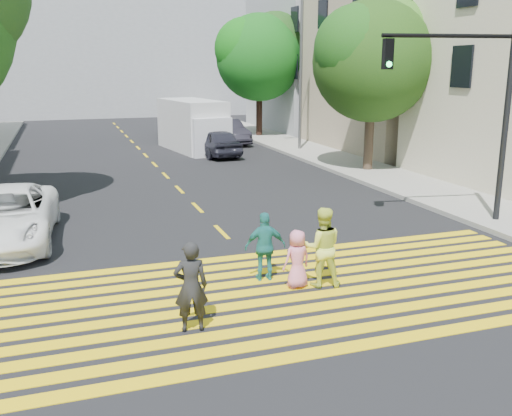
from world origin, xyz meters
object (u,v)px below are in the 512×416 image
tree_right_near (374,55)px  pedestrian_man (191,287)px  dark_car_parked (227,132)px  pedestrian_extra (265,247)px  white_sedan (4,217)px  pedestrian_woman (322,247)px  dark_car_near (216,142)px  tree_right_far (260,53)px  white_van (194,127)px  traffic_signal (473,97)px  silver_car (172,125)px  pedestrian_child (297,259)px

tree_right_near → pedestrian_man: size_ratio=4.53×
dark_car_parked → pedestrian_man: bearing=-111.5°
pedestrian_extra → white_sedan: (-5.52, 4.64, -0.03)m
pedestrian_woman → dark_car_near: (2.51, 18.15, -0.13)m
tree_right_near → dark_car_parked: size_ratio=1.67×
tree_right_far → white_sedan: tree_right_far is taller
dark_car_near → white_van: white_van is taller
white_van → traffic_signal: 18.10m
silver_car → traffic_signal: bearing=107.7°
tree_right_near → tree_right_far: tree_right_far is taller
tree_right_near → white_van: (-5.75, 8.95, -3.69)m
pedestrian_child → white_van: bearing=-107.0°
white_sedan → silver_car: size_ratio=1.15×
dark_car_parked → pedestrian_extra: bearing=-107.9°
pedestrian_man → silver_car: 30.04m
dark_car_parked → white_van: size_ratio=0.73×
white_van → traffic_signal: size_ratio=1.07×
tree_right_far → dark_car_near: 9.62m
tree_right_far → silver_car: 7.76m
tree_right_near → dark_car_parked: tree_right_near is taller
traffic_signal → tree_right_far: bearing=96.3°
tree_right_far → dark_car_parked: (-2.95, -2.49, -4.63)m
pedestrian_child → dark_car_parked: size_ratio=0.28×
pedestrian_woman → silver_car: (2.12, 28.40, -0.19)m
tree_right_near → pedestrian_extra: (-8.67, -10.83, -4.23)m
tree_right_near → white_van: bearing=122.7°
pedestrian_woman → silver_car: size_ratio=0.37×
pedestrian_woman → pedestrian_child: (-0.53, 0.07, -0.23)m
tree_right_near → silver_car: 18.29m
tree_right_near → pedestrian_child: bearing=-125.6°
tree_right_near → white_van: tree_right_near is taller
tree_right_near → tree_right_far: bearing=91.4°
pedestrian_man → white_van: 22.22m
white_sedan → pedestrian_man: bearing=-58.2°
pedestrian_woman → silver_car: bearing=-78.2°
tree_right_far → silver_car: size_ratio=1.74×
dark_car_near → pedestrian_extra: bearing=74.5°
tree_right_far → pedestrian_child: bearing=-107.4°
tree_right_near → pedestrian_child: 14.73m
white_sedan → silver_car: white_sedan is taller
tree_right_far → pedestrian_child: 26.63m
pedestrian_woman → silver_car: pedestrian_woman is taller
pedestrian_man → white_sedan: pedestrian_man is taller
tree_right_near → tree_right_far: size_ratio=0.93×
pedestrian_man → pedestrian_child: size_ratio=1.31×
dark_car_parked → white_van: white_van is taller
dark_car_near → dark_car_parked: dark_car_parked is taller
dark_car_near → traffic_signal: bearing=98.4°
tree_right_near → white_sedan: size_ratio=1.41×
tree_right_far → white_van: (-5.42, -4.61, -4.06)m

